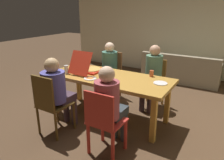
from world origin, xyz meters
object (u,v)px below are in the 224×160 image
at_px(pizza_box_0, 89,69).
at_px(plate_2, 108,80).
at_px(person_0, 110,102).
at_px(drinking_glass_0, 66,70).
at_px(dining_table, 109,81).
at_px(chair_0, 104,122).
at_px(chair_2, 154,81).
at_px(person_3, 108,67).
at_px(person_1, 57,89).
at_px(person_2, 152,72).
at_px(couch, 180,71).
at_px(drinking_glass_1, 152,73).
at_px(chair_1, 50,102).
at_px(chair_3, 112,73).
at_px(plate_1, 90,78).
at_px(plate_0, 160,83).

height_order(pizza_box_0, plate_2, pizza_box_0).
bearing_deg(person_0, drinking_glass_0, 156.70).
relative_size(dining_table, chair_0, 2.32).
distance_m(chair_2, person_3, 0.99).
relative_size(person_1, person_2, 0.98).
distance_m(person_3, drinking_glass_0, 1.01).
bearing_deg(dining_table, chair_0, -61.98).
relative_size(person_3, couch, 0.61).
bearing_deg(dining_table, person_2, 57.45).
xyz_separation_m(person_1, couch, (1.03, 3.47, -0.44)).
height_order(chair_2, person_2, person_2).
xyz_separation_m(person_2, drinking_glass_1, (0.13, -0.41, 0.11)).
bearing_deg(couch, chair_1, -105.82).
distance_m(chair_1, chair_3, 1.79).
height_order(plate_1, couch, plate_1).
relative_size(plate_1, drinking_glass_1, 1.95).
bearing_deg(pizza_box_0, chair_1, -90.27).
relative_size(dining_table, chair_1, 2.21).
xyz_separation_m(dining_table, couch, (0.57, 2.70, -0.42)).
bearing_deg(couch, pizza_box_0, -111.14).
xyz_separation_m(person_1, chair_2, (0.95, 1.68, -0.22)).
distance_m(chair_0, chair_2, 1.83).
xyz_separation_m(dining_table, chair_3, (-0.46, 0.85, -0.16)).
distance_m(chair_3, drinking_glass_1, 1.23).
bearing_deg(plate_0, person_2, 119.44).
distance_m(person_3, couch, 2.28).
height_order(dining_table, drinking_glass_0, drinking_glass_0).
distance_m(person_3, plate_2, 1.09).
bearing_deg(chair_3, couch, 60.85).
height_order(chair_2, drinking_glass_1, chair_2).
distance_m(person_1, plate_2, 0.81).
distance_m(person_1, person_2, 1.81).
xyz_separation_m(chair_2, chair_3, (-0.95, -0.06, 0.04)).
bearing_deg(pizza_box_0, chair_2, 42.31).
xyz_separation_m(plate_1, couch, (0.76, 2.98, -0.51)).
xyz_separation_m(person_2, plate_2, (-0.37, -0.98, 0.06)).
distance_m(person_0, couch, 3.51).
bearing_deg(plate_2, chair_2, 71.88).
distance_m(chair_2, couch, 1.80).
bearing_deg(plate_0, chair_0, -110.50).
bearing_deg(person_2, couch, 87.66).
bearing_deg(drinking_glass_1, dining_table, -149.98).
height_order(dining_table, chair_0, chair_0).
relative_size(chair_2, couch, 0.47).
relative_size(person_1, plate_2, 5.07).
bearing_deg(drinking_glass_0, pizza_box_0, 48.62).
xyz_separation_m(plate_0, drinking_glass_0, (-1.59, -0.35, 0.07)).
bearing_deg(pizza_box_0, chair_3, 90.32).
relative_size(pizza_box_0, drinking_glass_1, 5.69).
xyz_separation_m(person_2, pizza_box_0, (-0.95, -0.72, 0.11)).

